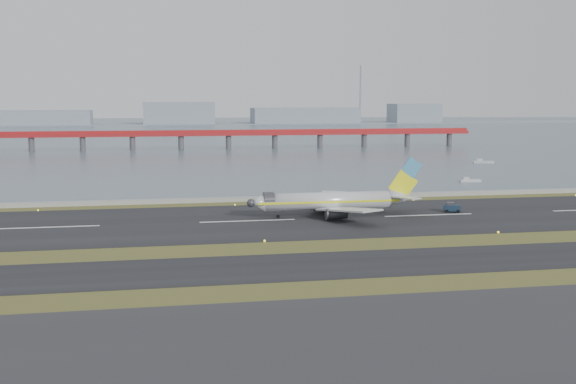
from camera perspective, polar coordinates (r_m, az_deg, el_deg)
name	(u,v)px	position (r m, az deg, el deg)	size (l,w,h in m)	color
ground	(272,251)	(121.70, -1.31, -4.68)	(1000.00, 1000.00, 0.00)	#3B4719
apron_strip	(369,371)	(70.17, 6.43, -13.86)	(1000.00, 50.00, 0.10)	#2A2A2C
taxiway_strip	(285,267)	(110.16, -0.26, -5.93)	(1000.00, 18.00, 0.10)	black
runway_strip	(248,221)	(150.83, -3.21, -2.31)	(1000.00, 45.00, 0.10)	black
seawall	(231,199)	(180.19, -4.49, -0.59)	(1000.00, 2.50, 1.00)	#969590
bay_water	(174,131)	(578.26, -8.96, 4.77)	(1400.00, 800.00, 1.30)	#42545F
red_pier	(228,135)	(369.95, -4.73, 4.55)	(260.00, 5.00, 10.20)	maroon
far_shoreline	(182,118)	(738.37, -8.35, 5.80)	(1400.00, 80.00, 60.50)	gray
airliner	(335,201)	(156.40, 3.71, -0.71)	(38.52, 32.89, 12.80)	silver
pushback_tug	(452,208)	(166.32, 12.81, -1.21)	(4.05, 3.06, 2.30)	#142438
workboat_near	(469,180)	(228.65, 14.13, 0.90)	(6.59, 2.51, 1.57)	#B7B7BC
workboat_far	(483,162)	(295.90, 15.16, 2.32)	(8.23, 4.90, 1.91)	#B7B7BC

